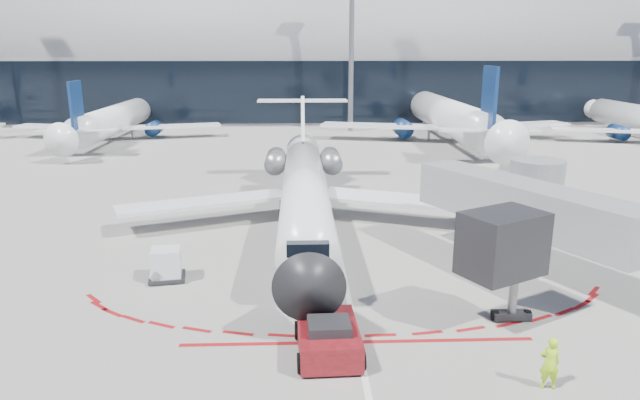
{
  "coord_description": "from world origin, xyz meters",
  "views": [
    {
      "loc": [
        -2.24,
        -31.73,
        11.22
      ],
      "look_at": [
        -1.1,
        -1.27,
        3.1
      ],
      "focal_mm": 32.0,
      "sensor_mm": 36.0,
      "label": 1
    }
  ],
  "objects_px": {
    "regional_jet": "(305,188)",
    "uld_container": "(166,265)",
    "ramp_worker": "(550,363)",
    "pushback_tug": "(328,338)"
  },
  "relations": [
    {
      "from": "pushback_tug",
      "to": "regional_jet",
      "type": "bearing_deg",
      "value": 90.14
    },
    {
      "from": "pushback_tug",
      "to": "ramp_worker",
      "type": "bearing_deg",
      "value": -21.56
    },
    {
      "from": "regional_jet",
      "to": "pushback_tug",
      "type": "bearing_deg",
      "value": -87.54
    },
    {
      "from": "regional_jet",
      "to": "uld_container",
      "type": "xyz_separation_m",
      "value": [
        -6.99,
        -8.94,
        -1.71
      ]
    },
    {
      "from": "ramp_worker",
      "to": "uld_container",
      "type": "distance_m",
      "value": 18.05
    },
    {
      "from": "ramp_worker",
      "to": "uld_container",
      "type": "bearing_deg",
      "value": -29.03
    },
    {
      "from": "regional_jet",
      "to": "ramp_worker",
      "type": "relative_size",
      "value": 15.85
    },
    {
      "from": "ramp_worker",
      "to": "pushback_tug",
      "type": "bearing_deg",
      "value": -14.79
    },
    {
      "from": "regional_jet",
      "to": "pushback_tug",
      "type": "xyz_separation_m",
      "value": [
        0.7,
        -16.33,
        -1.86
      ]
    },
    {
      "from": "regional_jet",
      "to": "pushback_tug",
      "type": "height_order",
      "value": "regional_jet"
    }
  ]
}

